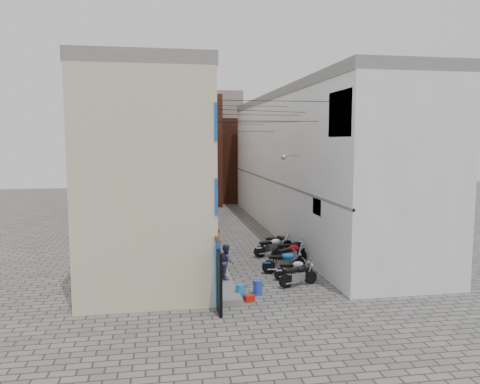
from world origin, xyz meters
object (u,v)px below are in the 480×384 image
motorcycle_g (277,241)px  motorcycle_b (294,269)px  motorcycle_d (290,254)px  water_jug_far (258,287)px  person_a (218,245)px  water_jug_near (240,291)px  motorcycle_f (272,246)px  person_b (226,261)px  motorcycle_e (292,249)px  motorcycle_a (298,274)px  motorcycle_c (283,261)px  red_crate (249,298)px

motorcycle_g → motorcycle_b: bearing=-9.3°
motorcycle_d → water_jug_far: size_ratio=3.84×
person_a → motorcycle_d: bearing=-79.2°
motorcycle_d → water_jug_far: motorcycle_d is taller
motorcycle_d → water_jug_near: (-3.11, -4.08, -0.35)m
motorcycle_g → motorcycle_f: bearing=-28.4°
motorcycle_f → motorcycle_d: bearing=4.6°
water_jug_near → motorcycle_f: bearing=66.0°
person_b → motorcycle_e: bearing=-52.7°
motorcycle_a → person_a: bearing=-155.8°
motorcycle_g → person_b: 6.46m
motorcycle_c → motorcycle_f: 3.05m
motorcycle_g → water_jug_far: 7.31m
motorcycle_g → red_crate: bearing=-24.2°
motorcycle_f → water_jug_far: bearing=-26.5°
motorcycle_g → motorcycle_a: bearing=-8.9°
motorcycle_f → motorcycle_g: size_ratio=1.09×
motorcycle_a → motorcycle_d: size_ratio=0.84×
motorcycle_g → motorcycle_c: bearing=-13.2°
person_a → water_jug_near: 4.53m
motorcycle_a → motorcycle_g: bearing=157.2°
motorcycle_e → motorcycle_c: bearing=-22.6°
water_jug_near → water_jug_far: water_jug_far is taller
motorcycle_e → motorcycle_g: bearing=-171.6°
motorcycle_a → motorcycle_g: 6.15m
person_a → water_jug_near: bearing=-159.0°
motorcycle_b → water_jug_far: (-1.90, -1.59, -0.22)m
motorcycle_f → water_jug_near: (-2.69, -6.02, -0.29)m
motorcycle_c → motorcycle_f: bearing=178.2°
motorcycle_e → person_b: 4.86m
motorcycle_a → motorcycle_d: 3.04m
red_crate → person_b: bearing=104.4°
water_jug_far → red_crate: water_jug_far is taller
motorcycle_a → person_b: 3.01m
person_a → water_jug_far: (1.06, -4.11, -0.82)m
person_b → person_a: bearing=-1.8°
motorcycle_f → red_crate: bearing=-28.3°
person_a → motorcycle_f: bearing=-45.3°
motorcycle_d → person_b: (-3.39, -2.27, 0.36)m
person_a → person_b: bearing=-162.3°
motorcycle_d → person_a: size_ratio=1.26×
person_a → person_b: size_ratio=1.17×
water_jug_near → red_crate: bearing=-52.8°
motorcycle_d → person_a: bearing=-125.1°
motorcycle_g → water_jug_near: size_ratio=3.29×
motorcycle_b → person_b: person_b is taller
motorcycle_f → motorcycle_g: motorcycle_f is taller
motorcycle_a → motorcycle_b: (0.05, 0.84, -0.02)m
water_jug_near → motorcycle_c: bearing=50.2°
motorcycle_e → person_a: (-3.75, -0.48, 0.49)m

